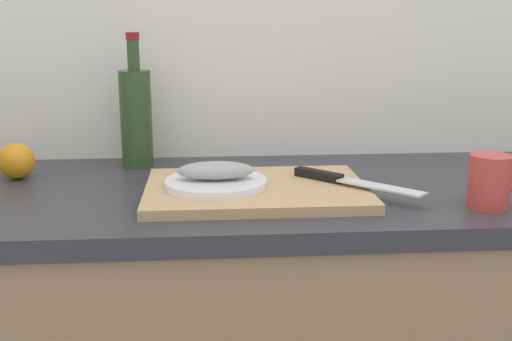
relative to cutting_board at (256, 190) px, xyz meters
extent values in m
cube|color=white|center=(0.12, 0.39, 0.34)|extent=(3.20, 0.05, 2.50)
cube|color=#333338|center=(0.12, 0.06, -0.03)|extent=(2.00, 0.60, 0.04)
cube|color=tan|center=(0.00, 0.00, 0.00)|extent=(0.44, 0.31, 0.02)
cylinder|color=white|center=(-0.08, -0.01, 0.02)|extent=(0.20, 0.20, 0.01)
ellipsoid|color=#999E99|center=(-0.08, -0.01, 0.04)|extent=(0.15, 0.06, 0.04)
cube|color=silver|center=(0.24, -0.07, 0.02)|extent=(0.15, 0.15, 0.00)
cube|color=black|center=(0.13, 0.04, 0.02)|extent=(0.09, 0.09, 0.02)
cylinder|color=#2D4723|center=(-0.26, 0.27, 0.10)|extent=(0.07, 0.07, 0.23)
cylinder|color=#2D4723|center=(-0.26, 0.27, 0.25)|extent=(0.03, 0.03, 0.07)
cylinder|color=maroon|center=(-0.26, 0.27, 0.29)|extent=(0.03, 0.03, 0.02)
cylinder|color=#CC3F38|center=(0.43, -0.12, 0.04)|extent=(0.08, 0.08, 0.10)
sphere|color=orange|center=(-0.51, 0.17, 0.03)|extent=(0.08, 0.08, 0.08)
camera|label=1|loc=(-0.10, -1.21, 0.34)|focal=44.32mm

